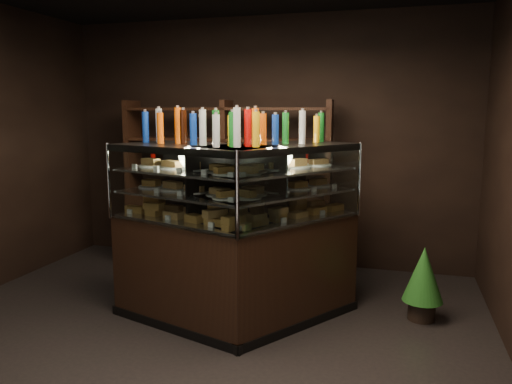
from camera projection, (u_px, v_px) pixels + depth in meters
The scene contains 7 objects.
ground at pixel (181, 347), 4.00m from camera, with size 5.00×5.00×0.00m, color black.
room_shell at pixel (175, 102), 3.69m from camera, with size 5.02×5.02×3.01m.
display_case at pixel (236, 262), 4.49m from camera, with size 2.19×1.63×1.60m.
food_display at pixel (236, 187), 4.37m from camera, with size 1.80×1.19×0.48m.
bottles_top at pixel (236, 128), 4.30m from camera, with size 1.63×1.05×0.30m.
potted_conifer at pixel (424, 273), 4.47m from camera, with size 0.36×0.36×0.77m.
back_shelving at pixel (227, 219), 5.94m from camera, with size 2.45×0.58×2.00m.
Camera 1 is at (1.62, -3.44, 1.87)m, focal length 35.00 mm.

